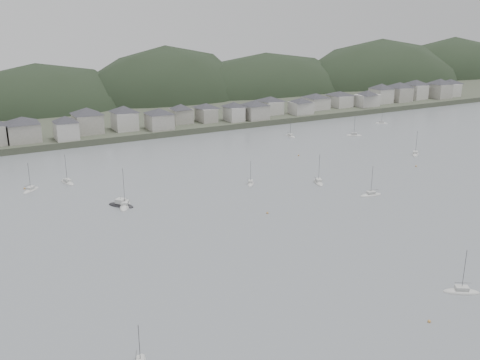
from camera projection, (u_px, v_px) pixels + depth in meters
ground at (405, 298)px, 116.70m from camera, size 900.00×900.00×0.00m
far_shore_land at (85, 101)px, 363.59m from camera, size 900.00×250.00×3.00m
forested_ridge at (103, 125)px, 348.16m from camera, size 851.55×103.94×102.57m
waterfront_town at (227, 109)px, 290.84m from camera, size 451.48×28.46×12.92m
sailboat_lead at (290, 136)px, 265.92m from camera, size 2.73×7.72×10.45m
moored_fleet at (259, 218)px, 160.81m from camera, size 244.11×178.21×13.56m
motor_launch_far at (121, 205)px, 171.40m from camera, size 8.29×9.22×4.17m
mooring_buoys at (278, 219)px, 160.24m from camera, size 173.70×136.32×0.70m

